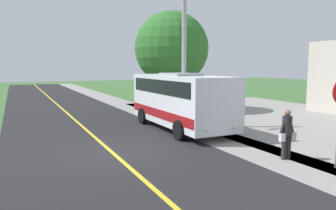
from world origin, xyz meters
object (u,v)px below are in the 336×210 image
shuttle_bus_front (180,98)px  pedestrian_with_bags (287,132)px  street_light_pole (182,53)px  tree_curbside (172,49)px

shuttle_bus_front → pedestrian_with_bags: shuttle_bus_front is taller
shuttle_bus_front → pedestrian_with_bags: (-0.82, 6.57, -0.65)m
pedestrian_with_bags → shuttle_bus_front: bearing=-82.9°
shuttle_bus_front → street_light_pole: 2.45m
shuttle_bus_front → tree_curbside: bearing=-112.4°
street_light_pole → tree_curbside: (-2.54, -6.44, 0.58)m
shuttle_bus_front → tree_curbside: tree_curbside is taller
pedestrian_with_bags → street_light_pole: bearing=-85.9°
pedestrian_with_bags → tree_curbside: bearing=-98.6°
pedestrian_with_bags → street_light_pole: 7.69m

